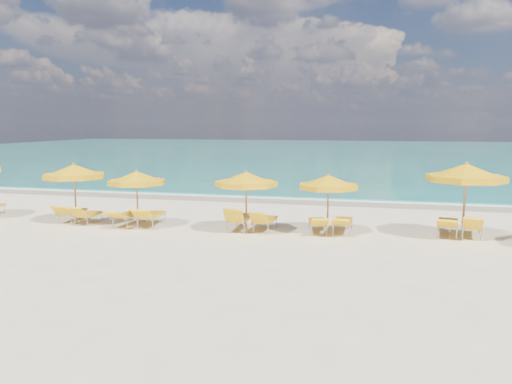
# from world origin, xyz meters

# --- Properties ---
(ground_plane) EXTENTS (120.00, 120.00, 0.00)m
(ground_plane) POSITION_xyz_m (0.00, 0.00, 0.00)
(ground_plane) COLOR beige
(ocean) EXTENTS (120.00, 80.00, 0.30)m
(ocean) POSITION_xyz_m (0.00, 48.00, 0.00)
(ocean) COLOR #147466
(ocean) RESTS_ON ground
(wet_sand_band) EXTENTS (120.00, 2.60, 0.01)m
(wet_sand_band) POSITION_xyz_m (0.00, 7.40, 0.00)
(wet_sand_band) COLOR tan
(wet_sand_band) RESTS_ON ground
(foam_line) EXTENTS (120.00, 1.20, 0.03)m
(foam_line) POSITION_xyz_m (0.00, 8.20, 0.00)
(foam_line) COLOR white
(foam_line) RESTS_ON ground
(whitecap_near) EXTENTS (14.00, 0.36, 0.05)m
(whitecap_near) POSITION_xyz_m (-6.00, 17.00, 0.00)
(whitecap_near) COLOR white
(whitecap_near) RESTS_ON ground
(whitecap_far) EXTENTS (18.00, 0.30, 0.05)m
(whitecap_far) POSITION_xyz_m (8.00, 24.00, 0.00)
(whitecap_far) COLOR white
(whitecap_far) RESTS_ON ground
(umbrella_1) EXTENTS (2.47, 2.47, 2.30)m
(umbrella_1) POSITION_xyz_m (-6.55, -0.18, 1.96)
(umbrella_1) COLOR #99794C
(umbrella_1) RESTS_ON ground
(umbrella_2) EXTENTS (2.20, 2.20, 2.10)m
(umbrella_2) POSITION_xyz_m (-4.01, -0.20, 1.79)
(umbrella_2) COLOR #99794C
(umbrella_2) RESTS_ON ground
(umbrella_3) EXTENTS (2.48, 2.48, 2.18)m
(umbrella_3) POSITION_xyz_m (0.07, -0.22, 1.86)
(umbrella_3) COLOR #99794C
(umbrella_3) RESTS_ON ground
(umbrella_4) EXTENTS (2.53, 2.53, 2.09)m
(umbrella_4) POSITION_xyz_m (2.80, 0.29, 1.78)
(umbrella_4) COLOR #99794C
(umbrella_4) RESTS_ON ground
(umbrella_5) EXTENTS (3.05, 3.05, 2.54)m
(umbrella_5) POSITION_xyz_m (7.17, 0.59, 2.17)
(umbrella_5) COLOR #99794C
(umbrella_5) RESTS_ON ground
(lounger_1_left) EXTENTS (0.71, 1.78, 0.78)m
(lounger_1_left) POSITION_xyz_m (-7.03, 0.26, 0.22)
(lounger_1_left) COLOR #A5A8AD
(lounger_1_left) RESTS_ON ground
(lounger_1_right) EXTENTS (0.62, 1.62, 0.79)m
(lounger_1_right) POSITION_xyz_m (-6.17, -0.00, 0.21)
(lounger_1_right) COLOR #A5A8AD
(lounger_1_right) RESTS_ON ground
(lounger_2_left) EXTENTS (0.73, 2.00, 0.74)m
(lounger_2_left) POSITION_xyz_m (-4.54, 0.08, 0.23)
(lounger_2_left) COLOR #A5A8AD
(lounger_2_left) RESTS_ON ground
(lounger_2_right) EXTENTS (0.75, 1.94, 0.83)m
(lounger_2_right) POSITION_xyz_m (-3.65, 0.14, 0.23)
(lounger_2_right) COLOR #A5A8AD
(lounger_2_right) RESTS_ON ground
(lounger_3_left) EXTENTS (0.74, 1.96, 0.96)m
(lounger_3_left) POSITION_xyz_m (-0.30, 0.28, 0.25)
(lounger_3_left) COLOR #A5A8AD
(lounger_3_left) RESTS_ON ground
(lounger_3_right) EXTENTS (0.70, 1.80, 0.83)m
(lounger_3_right) POSITION_xyz_m (0.60, 0.38, 0.22)
(lounger_3_right) COLOR #A5A8AD
(lounger_3_right) RESTS_ON ground
(lounger_4_left) EXTENTS (0.90, 1.84, 0.71)m
(lounger_4_left) POSITION_xyz_m (2.45, 0.47, 0.21)
(lounger_4_left) COLOR #A5A8AD
(lounger_4_left) RESTS_ON ground
(lounger_4_right) EXTENTS (0.64, 1.92, 0.71)m
(lounger_4_right) POSITION_xyz_m (3.29, 0.68, 0.22)
(lounger_4_right) COLOR #A5A8AD
(lounger_4_right) RESTS_ON ground
(lounger_5_left) EXTENTS (0.96, 2.11, 0.77)m
(lounger_5_left) POSITION_xyz_m (6.78, 1.12, 0.24)
(lounger_5_left) COLOR #A5A8AD
(lounger_5_left) RESTS_ON ground
(lounger_5_right) EXTENTS (0.87, 1.93, 0.85)m
(lounger_5_right) POSITION_xyz_m (7.52, 1.06, 0.23)
(lounger_5_right) COLOR #A5A8AD
(lounger_5_right) RESTS_ON ground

